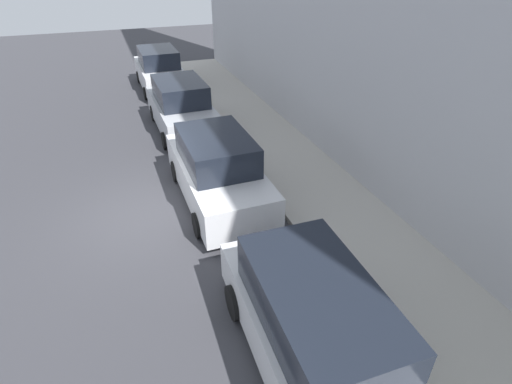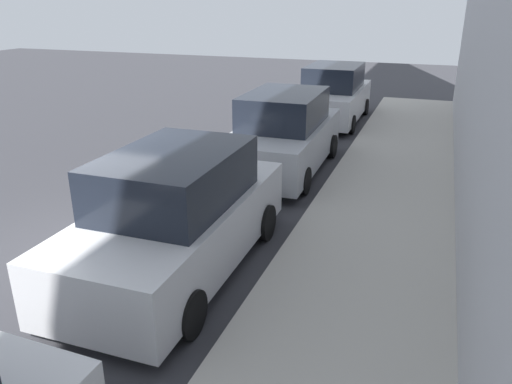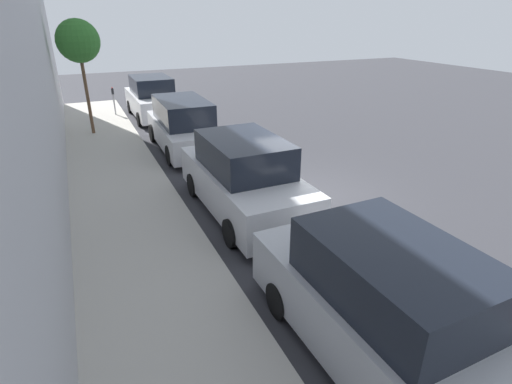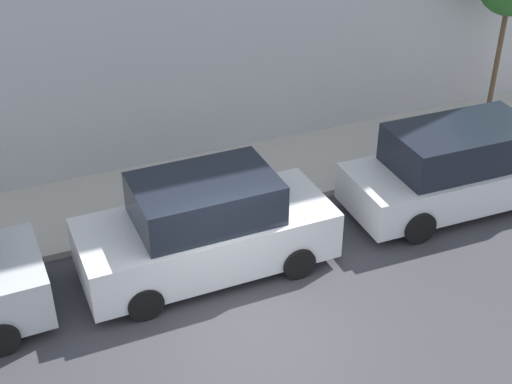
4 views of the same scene
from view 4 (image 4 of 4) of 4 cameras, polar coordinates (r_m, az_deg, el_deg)
The scene contains 4 objects.
ground_plane at distance 12.50m, azimuth -0.02°, elevation -11.37°, with size 60.00×60.00×0.00m, color #38383D.
sidewalk at distance 16.16m, azimuth -6.80°, elevation -0.11°, with size 2.80×32.00×0.15m.
parked_minivan_second at distance 15.94m, azimuth 15.85°, elevation 1.85°, with size 2.02×4.94×1.90m.
parked_suv_third at distance 13.42m, azimuth -4.01°, elevation -2.88°, with size 2.08×4.82×1.98m.
Camera 4 is at (-8.41, 3.56, 8.53)m, focal length 50.00 mm.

